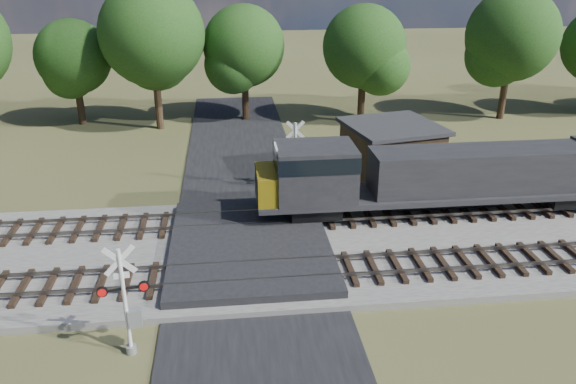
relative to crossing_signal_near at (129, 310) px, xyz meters
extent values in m
plane|color=#484927|center=(4.22, 5.92, -1.70)|extent=(160.00, 160.00, 0.00)
cube|color=gray|center=(14.22, 6.42, -1.55)|extent=(140.00, 10.00, 0.30)
cube|color=black|center=(4.22, 5.92, -1.66)|extent=(7.00, 60.00, 0.08)
cube|color=#262628|center=(4.22, 6.42, -1.38)|extent=(7.00, 9.00, 0.62)
cube|color=black|center=(6.22, 3.92, -1.31)|extent=(44.00, 2.60, 0.18)
cube|color=#59524C|center=(14.22, 3.21, -1.14)|extent=(140.00, 0.08, 0.15)
cube|color=#59524C|center=(14.22, 4.64, -1.14)|extent=(140.00, 0.08, 0.15)
cube|color=black|center=(6.22, 8.92, -1.31)|extent=(44.00, 2.60, 0.18)
cube|color=#59524C|center=(14.22, 8.21, -1.14)|extent=(140.00, 0.08, 0.15)
cube|color=#59524C|center=(14.22, 9.64, -1.14)|extent=(140.00, 0.08, 0.15)
cylinder|color=silver|center=(-0.08, -0.01, 0.28)|extent=(0.14, 0.14, 3.96)
cylinder|color=gray|center=(-0.08, -0.01, -1.55)|extent=(0.36, 0.36, 0.30)
cube|color=silver|center=(-0.08, -0.01, 1.86)|extent=(1.03, 0.20, 1.03)
cube|color=silver|center=(-0.08, -0.01, 1.86)|extent=(1.03, 0.20, 1.03)
cube|color=silver|center=(-0.08, -0.01, 1.32)|extent=(0.49, 0.10, 0.22)
cube|color=black|center=(-0.08, -0.01, 0.83)|extent=(1.57, 0.30, 0.06)
cylinder|color=red|center=(-0.72, -0.11, 0.83)|extent=(0.37, 0.15, 0.36)
cylinder|color=red|center=(0.55, 0.08, 0.83)|extent=(0.37, 0.15, 0.36)
cube|color=gray|center=(0.16, 0.02, -0.31)|extent=(0.48, 0.36, 0.64)
cylinder|color=silver|center=(7.10, 13.30, 0.30)|extent=(0.14, 0.14, 3.99)
cylinder|color=gray|center=(7.10, 13.30, -1.55)|extent=(0.36, 0.36, 0.30)
cube|color=silver|center=(7.10, 13.30, 1.89)|extent=(1.04, 0.05, 1.04)
cube|color=silver|center=(7.10, 13.30, 1.89)|extent=(1.04, 0.05, 1.04)
cube|color=silver|center=(7.10, 13.30, 1.34)|extent=(0.50, 0.04, 0.22)
cube|color=black|center=(7.10, 13.30, 0.84)|extent=(1.59, 0.08, 0.06)
cylinder|color=red|center=(7.75, 13.30, 0.84)|extent=(0.36, 0.10, 0.36)
cylinder|color=red|center=(6.45, 13.31, 0.84)|extent=(0.36, 0.10, 0.36)
cube|color=gray|center=(6.85, 13.31, -0.30)|extent=(0.45, 0.31, 0.65)
cube|color=#4D3221|center=(12.85, 14.35, -0.10)|extent=(5.38, 5.38, 3.19)
cube|color=#2B2B2D|center=(12.85, 14.35, 1.61)|extent=(5.92, 5.92, 0.23)
cylinder|color=black|center=(-7.90, 28.75, 0.31)|extent=(0.56, 0.56, 4.02)
sphere|color=#193C13|center=(-7.90, 28.75, 3.53)|extent=(5.63, 5.63, 5.63)
cylinder|color=black|center=(-1.68, 26.79, 1.02)|extent=(0.56, 0.56, 5.44)
sphere|color=#193C13|center=(-1.68, 26.79, 5.37)|extent=(7.61, 7.61, 7.61)
cylinder|color=black|center=(4.98, 28.51, 0.55)|extent=(0.56, 0.56, 4.50)
sphere|color=#193C13|center=(4.98, 28.51, 4.15)|extent=(6.30, 6.30, 6.30)
cylinder|color=black|center=(14.06, 26.91, 0.57)|extent=(0.56, 0.56, 4.53)
sphere|color=#193C13|center=(14.06, 26.91, 4.19)|extent=(6.34, 6.34, 6.34)
cylinder|color=black|center=(25.63, 26.63, 0.84)|extent=(0.56, 0.56, 5.07)
sphere|color=#193C13|center=(25.63, 26.63, 4.90)|extent=(7.10, 7.10, 7.10)
camera|label=1|loc=(3.44, -15.74, 10.65)|focal=35.00mm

